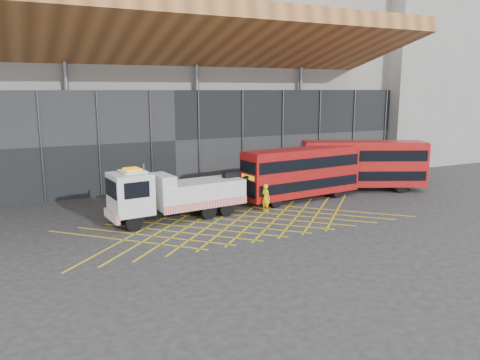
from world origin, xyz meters
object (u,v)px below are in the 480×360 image
recovery_truck (174,194)px  worker (266,198)px  bus_second (363,163)px  bus_towed (302,172)px

recovery_truck → worker: recovery_truck is taller
bus_second → worker: 10.56m
recovery_truck → worker: (6.14, -0.77, -0.71)m
bus_second → bus_towed: bearing=-150.6°
bus_second → worker: size_ratio=5.28×
bus_towed → bus_second: bus_second is taller
bus_second → worker: (-10.22, -2.33, -1.29)m
bus_towed → bus_second: 6.25m
bus_second → worker: bearing=-142.8°
worker → bus_towed: bearing=-82.5°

